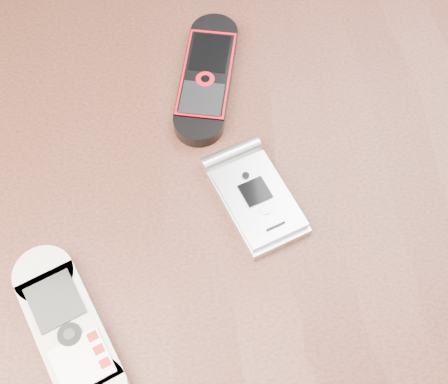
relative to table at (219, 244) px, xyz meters
The scene contains 5 objects.
ground 0.64m from the table, ahead, with size 4.00×4.00×0.00m, color #472B19.
table is the anchor object (origin of this frame).
nokia_white 0.21m from the table, 140.38° to the right, with size 0.05×0.16×0.02m, color beige.
nokia_black_red 0.18m from the table, 88.43° to the left, with size 0.05×0.17×0.02m, color black.
motorola_razr 0.12m from the table, 15.52° to the right, with size 0.06×0.12×0.02m, color silver.
Camera 1 is at (-0.03, -0.27, 1.26)m, focal length 50.00 mm.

